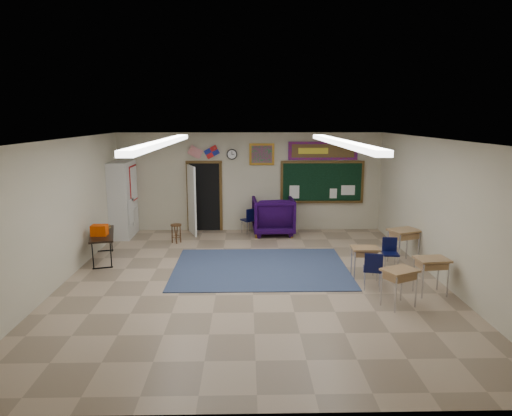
{
  "coord_description": "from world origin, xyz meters",
  "views": [
    {
      "loc": [
        -0.12,
        -9.31,
        3.44
      ],
      "look_at": [
        0.11,
        1.5,
        1.29
      ],
      "focal_mm": 32.0,
      "sensor_mm": 36.0,
      "label": 1
    }
  ],
  "objects_px": {
    "wingback_armchair": "(273,216)",
    "wooden_stool": "(176,233)",
    "folding_table": "(103,245)",
    "student_desk_front_right": "(403,244)",
    "student_desk_front_left": "(364,261)"
  },
  "relations": [
    {
      "from": "student_desk_front_right",
      "to": "wingback_armchair",
      "type": "bearing_deg",
      "value": 115.0
    },
    {
      "from": "wingback_armchair",
      "to": "wooden_stool",
      "type": "bearing_deg",
      "value": 15.97
    },
    {
      "from": "student_desk_front_left",
      "to": "student_desk_front_right",
      "type": "bearing_deg",
      "value": 43.02
    },
    {
      "from": "student_desk_front_left",
      "to": "folding_table",
      "type": "relative_size",
      "value": 0.41
    },
    {
      "from": "wooden_stool",
      "to": "folding_table",
      "type": "bearing_deg",
      "value": -136.23
    },
    {
      "from": "student_desk_front_left",
      "to": "wooden_stool",
      "type": "xyz_separation_m",
      "value": [
        -4.51,
        2.96,
        -0.11
      ]
    },
    {
      "from": "wooden_stool",
      "to": "student_desk_front_right",
      "type": "bearing_deg",
      "value": -18.38
    },
    {
      "from": "folding_table",
      "to": "wooden_stool",
      "type": "relative_size",
      "value": 3.24
    },
    {
      "from": "student_desk_front_right",
      "to": "folding_table",
      "type": "relative_size",
      "value": 0.48
    },
    {
      "from": "wingback_armchair",
      "to": "folding_table",
      "type": "distance_m",
      "value": 4.97
    },
    {
      "from": "student_desk_front_left",
      "to": "folding_table",
      "type": "distance_m",
      "value": 6.25
    },
    {
      "from": "student_desk_front_left",
      "to": "student_desk_front_right",
      "type": "distance_m",
      "value": 1.61
    },
    {
      "from": "wingback_armchair",
      "to": "folding_table",
      "type": "relative_size",
      "value": 0.72
    },
    {
      "from": "student_desk_front_right",
      "to": "wooden_stool",
      "type": "bearing_deg",
      "value": 140.29
    },
    {
      "from": "folding_table",
      "to": "wooden_stool",
      "type": "xyz_separation_m",
      "value": [
        1.57,
        1.5,
        -0.09
      ]
    }
  ]
}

